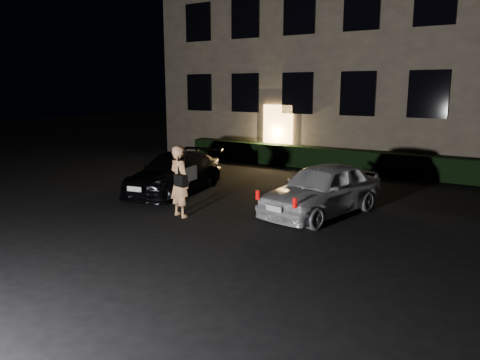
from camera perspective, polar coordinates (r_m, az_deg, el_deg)
The scene contains 6 objects.
ground at distance 9.95m, azimuth -8.33°, elevation -7.92°, with size 80.00×80.00×0.00m, color black.
building at distance 23.03m, azimuth 18.04°, elevation 17.58°, with size 20.00×8.11×12.00m.
hedge at distance 18.80m, azimuth 13.34°, elevation 2.30°, with size 15.00×0.70×0.85m, color black.
sedan at distance 14.79m, azimuth -7.94°, elevation 0.87°, with size 2.47×4.45×1.22m.
hatch at distance 12.23m, azimuth 10.00°, elevation -1.11°, with size 2.30×4.14×1.33m.
man at distance 11.90m, azimuth -7.34°, elevation -0.16°, with size 0.76×0.60×1.82m.
Camera 1 is at (6.29, -6.99, 3.24)m, focal length 35.00 mm.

